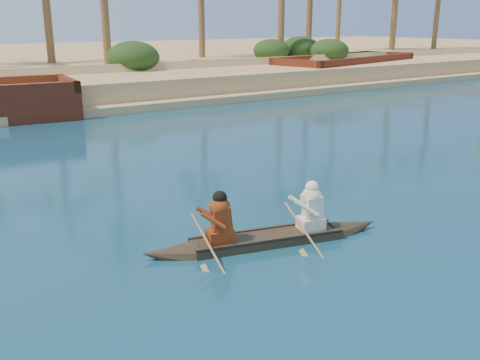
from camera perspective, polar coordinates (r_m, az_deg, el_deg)
canoe at (r=10.19m, az=2.87°, el=-5.44°), size 4.80×1.81×1.32m
barge_right at (r=39.71m, az=11.25°, el=11.45°), size 12.95×6.80×2.06m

